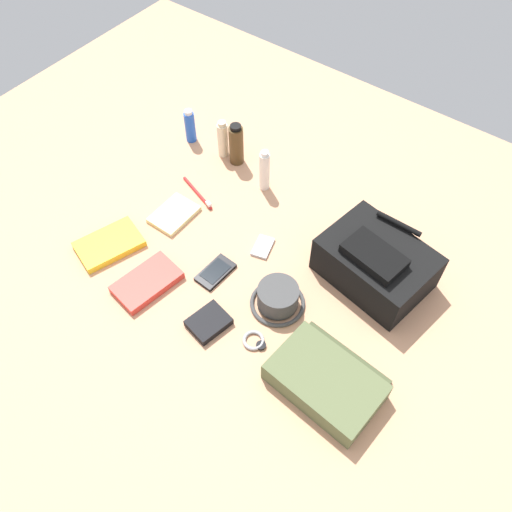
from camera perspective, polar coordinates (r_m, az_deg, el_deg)
The scene contains 16 objects.
ground_plane at distance 1.64m, azimuth -0.00°, elevation -1.08°, with size 2.64×2.02×0.02m, color tan.
backpack at distance 1.59m, azimuth 12.78°, elevation -0.74°, with size 0.35×0.28×0.16m.
toiletry_pouch at distance 1.42m, azimuth 7.57°, elevation -13.16°, with size 0.30×0.24×0.07m.
bucket_hat at distance 1.53m, azimuth 2.37°, elevation -4.55°, with size 0.16×0.16×0.08m.
deodorant_spray at distance 1.99m, azimuth -7.12°, elevation 13.71°, with size 0.04×0.04×0.13m.
lotion_bottle at distance 1.92m, azimuth -3.59°, elevation 12.45°, with size 0.04×0.04×0.15m.
cologne_bottle at distance 1.88m, azimuth -2.14°, elevation 11.91°, with size 0.05×0.05×0.16m.
toothpaste_tube at distance 1.79m, azimuth 0.92°, elevation 9.17°, with size 0.03×0.03×0.16m.
paperback_novel at distance 1.73m, azimuth -15.52°, elevation 1.21°, with size 0.18×0.23×0.02m.
travel_guidebook at distance 1.61m, azimuth -11.65°, elevation -2.81°, with size 0.15×0.21×0.03m.
cell_phone at distance 1.61m, azimuth -4.39°, elevation -1.74°, with size 0.07×0.13×0.01m.
media_player at distance 1.67m, azimuth 0.74°, elevation 0.99°, with size 0.07×0.10×0.01m.
wristwatch at distance 1.49m, azimuth -0.16°, elevation -9.14°, with size 0.07×0.06×0.01m.
toothbrush at distance 1.82m, azimuth -6.16°, elevation 6.62°, with size 0.17×0.06×0.02m.
wallet at distance 1.52m, azimuth -5.12°, elevation -7.13°, with size 0.09×0.11×0.02m, color black.
notepad at distance 1.77m, azimuth -8.83°, elevation 4.46°, with size 0.11×0.15×0.02m, color beige.
Camera 1 is at (0.57, -0.76, 1.33)m, focal length 37.14 mm.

